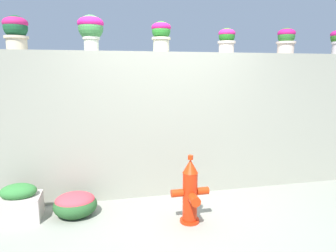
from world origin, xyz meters
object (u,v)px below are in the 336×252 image
Objects in this scene: potted_plant_5 at (286,39)px; planter_box at (19,203)px; potted_plant_2 at (91,28)px; potted_plant_1 at (16,30)px; potted_plant_3 at (161,34)px; fire_hydrant at (190,193)px; flower_bush_left at (75,204)px; potted_plant_4 at (227,39)px.

planter_box is at bearing -172.68° from potted_plant_5.
planter_box is at bearing -149.87° from potted_plant_2.
potted_plant_1 is 1.81m from potted_plant_3.
potted_plant_1 is at bearing 179.57° from potted_plant_5.
potted_plant_1 is at bearing 152.56° from fire_hydrant.
potted_plant_2 is at bearing 64.59° from flower_bush_left.
planter_box is (-0.90, -0.52, -2.08)m from potted_plant_2.
potted_plant_2 is at bearing 1.19° from potted_plant_1.
potted_plant_3 is 1.16× the size of potted_plant_4.
potted_plant_2 reaches higher than potted_plant_3.
potted_plant_1 is at bearing 139.41° from flower_bush_left.
potted_plant_3 is 0.83× the size of planter_box.
potted_plant_1 reaches higher than potted_plant_5.
potted_plant_1 is 2.09m from planter_box.
potted_plant_1 is at bearing 179.45° from potted_plant_3.
potted_plant_5 is 4.24m from planter_box.
potted_plant_1 is 0.51× the size of fire_hydrant.
fire_hydrant is (1.95, -1.01, -1.88)m from potted_plant_1.
potted_plant_1 is 1.11× the size of potted_plant_5.
potted_plant_2 is 1.88m from potted_plant_4.
potted_plant_2 is 0.87× the size of flower_bush_left.
potted_plant_3 is 0.77× the size of flower_bush_left.
planter_box is (-0.01, -0.50, -2.03)m from potted_plant_1.
potted_plant_3 reaches higher than flower_bush_left.
potted_plant_5 is at bearing -0.94° from potted_plant_2.
flower_bush_left is (-0.26, -0.56, -2.14)m from potted_plant_2.
potted_plant_3 reaches higher than potted_plant_4.
potted_plant_5 is (1.89, -0.01, -0.03)m from potted_plant_3.
fire_hydrant is 2.02m from planter_box.
potted_plant_1 reaches higher than potted_plant_3.
planter_box is (-3.70, -0.48, -2.00)m from potted_plant_5.
potted_plant_1 is 0.91× the size of potted_plant_2.
planter_box is at bearing -90.57° from potted_plant_1.
potted_plant_2 is at bearing 179.06° from potted_plant_5.
potted_plant_5 is (2.81, -0.05, -0.08)m from potted_plant_2.
fire_hydrant is (1.05, -1.03, -1.93)m from potted_plant_2.
potted_plant_3 is at bearing 179.69° from potted_plant_5.
potted_plant_2 is 2.33m from planter_box.
potted_plant_3 is 0.50× the size of fire_hydrant.
fire_hydrant is at bearing -27.44° from potted_plant_1.
potted_plant_3 is (0.92, -0.04, -0.05)m from potted_plant_2.
potted_plant_4 is 0.93m from potted_plant_5.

